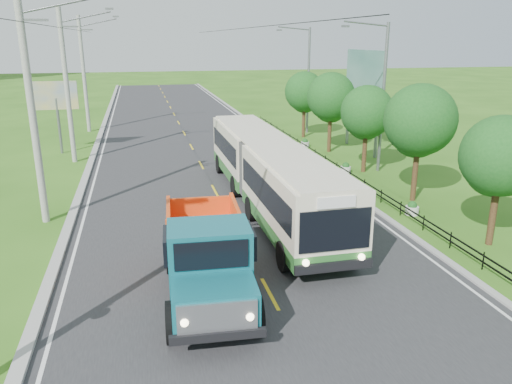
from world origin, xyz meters
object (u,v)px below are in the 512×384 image
object	(u,v)px
tree_second	(500,160)
tree_third	(419,124)
bus	(269,169)
billboard_right	(364,78)
billboard_left	(56,100)
dump_truck	(207,252)
tree_back	(305,94)
tree_fifth	(331,99)
streetlight_far	(307,77)
planter_near	(412,209)
pole_far	(84,74)
planter_far	(305,143)
pole_near	(33,111)
tree_fourth	(367,115)
planter_mid	(346,168)
streetlight_mid	(381,93)
pole_mid	(67,86)

from	to	relation	value
tree_second	tree_third	world-z (taller)	tree_third
bus	billboard_right	bearing A→B (deg)	48.28
billboard_left	dump_truck	size ratio (longest dim) A/B	0.75
tree_back	bus	size ratio (longest dim) A/B	0.32
tree_second	tree_fifth	size ratio (longest dim) A/B	0.91
tree_second	dump_truck	distance (m)	12.15
streetlight_far	planter_near	distance (m)	22.57
streetlight_far	billboard_left	size ratio (longest dim) A/B	1.74
planter_near	bus	xyz separation A→B (m)	(-6.43, 2.54, 1.70)
tree_fifth	bus	world-z (taller)	tree_fifth
pole_far	planter_far	xyz separation A→B (m)	(16.86, -11.00, -4.81)
planter_near	billboard_left	xyz separation A→B (m)	(-18.10, 18.00, 3.58)
tree_back	tree_fifth	bearing A→B (deg)	-90.00
bus	dump_truck	size ratio (longest dim) A/B	2.48
tree_second	planter_near	size ratio (longest dim) A/B	7.91
pole_near	dump_truck	xyz separation A→B (m)	(6.27, -8.73, -3.49)
tree_fourth	streetlight_far	xyz separation A→B (m)	(0.79, 13.86, 1.32)
tree_fourth	planter_mid	bearing A→B (deg)	-173.61
tree_second	planter_near	xyz separation A→B (m)	(-1.26, 3.86, -3.23)
streetlight_mid	streetlight_far	bearing A→B (deg)	90.00
tree_third	dump_truck	size ratio (longest dim) A/B	0.87
streetlight_far	tree_third	bearing A→B (deg)	-92.27
planter_far	dump_truck	xyz separation A→B (m)	(-10.59, -21.73, 1.32)
pole_far	billboard_left	xyz separation A→B (m)	(-1.24, -9.00, -1.23)
streetlight_mid	bus	distance (m)	10.50
pole_far	tree_fourth	xyz separation A→B (m)	(18.12, -18.86, -1.51)
tree_fifth	billboard_left	bearing A→B (deg)	168.72
pole_near	dump_truck	distance (m)	11.30
streetlight_far	billboard_right	distance (m)	8.18
tree_fourth	billboard_right	xyz separation A→B (m)	(2.44, 5.86, 1.76)
tree_back	dump_truck	world-z (taller)	tree_back
planter_far	bus	world-z (taller)	bus
streetlight_mid	planter_mid	distance (m)	5.05
pole_far	billboard_right	distance (m)	24.33
streetlight_mid	planter_mid	world-z (taller)	streetlight_mid
bus	planter_mid	bearing A→B (deg)	40.09
planter_far	dump_truck	distance (m)	24.21
tree_fourth	pole_near	bearing A→B (deg)	-164.16
pole_mid	billboard_right	xyz separation A→B (m)	(20.56, -1.00, 0.25)
planter_far	pole_mid	bearing A→B (deg)	-176.61
pole_near	tree_third	bearing A→B (deg)	-2.71
tree_fourth	tree_back	size ratio (longest dim) A/B	0.98
planter_near	tree_fifth	bearing A→B (deg)	84.92
planter_near	planter_mid	bearing A→B (deg)	90.00
pole_near	billboard_right	size ratio (longest dim) A/B	1.37
pole_far	dump_truck	bearing A→B (deg)	-79.15
planter_far	streetlight_mid	bearing A→B (deg)	-75.68
tree_fifth	tree_back	xyz separation A→B (m)	(-0.00, 6.00, -0.20)
tree_fifth	billboard_left	world-z (taller)	tree_fifth
tree_back	planter_mid	world-z (taller)	tree_back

